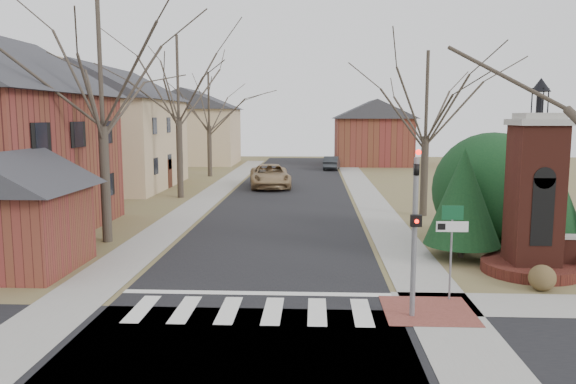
# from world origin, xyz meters

# --- Properties ---
(ground) EXTENTS (120.00, 120.00, 0.00)m
(ground) POSITION_xyz_m (0.00, 0.00, 0.00)
(ground) COLOR olive
(ground) RESTS_ON ground
(main_street) EXTENTS (8.00, 70.00, 0.01)m
(main_street) POSITION_xyz_m (0.00, 22.00, 0.01)
(main_street) COLOR black
(main_street) RESTS_ON ground
(cross_street) EXTENTS (120.00, 8.00, 0.01)m
(cross_street) POSITION_xyz_m (0.00, -3.00, 0.01)
(cross_street) COLOR black
(cross_street) RESTS_ON ground
(crosswalk_zone) EXTENTS (8.00, 2.20, 0.02)m
(crosswalk_zone) POSITION_xyz_m (0.00, 0.80, 0.01)
(crosswalk_zone) COLOR silver
(crosswalk_zone) RESTS_ON ground
(stop_bar) EXTENTS (8.00, 0.35, 0.02)m
(stop_bar) POSITION_xyz_m (0.00, 2.30, 0.01)
(stop_bar) COLOR silver
(stop_bar) RESTS_ON ground
(sidewalk_right_main) EXTENTS (2.00, 60.00, 0.02)m
(sidewalk_right_main) POSITION_xyz_m (5.20, 22.00, 0.01)
(sidewalk_right_main) COLOR gray
(sidewalk_right_main) RESTS_ON ground
(sidewalk_left) EXTENTS (2.00, 60.00, 0.02)m
(sidewalk_left) POSITION_xyz_m (-5.20, 22.00, 0.01)
(sidewalk_left) COLOR gray
(sidewalk_left) RESTS_ON ground
(curb_apron) EXTENTS (2.40, 2.40, 0.02)m
(curb_apron) POSITION_xyz_m (4.80, 1.00, 0.01)
(curb_apron) COLOR brown
(curb_apron) RESTS_ON ground
(traffic_signal_pole) EXTENTS (0.28, 0.41, 4.50)m
(traffic_signal_pole) POSITION_xyz_m (4.30, 0.57, 2.59)
(traffic_signal_pole) COLOR slate
(traffic_signal_pole) RESTS_ON ground
(sign_post) EXTENTS (0.90, 0.07, 2.75)m
(sign_post) POSITION_xyz_m (5.59, 1.99, 1.95)
(sign_post) COLOR slate
(sign_post) RESTS_ON ground
(brick_gate_monument) EXTENTS (3.20, 3.20, 6.47)m
(brick_gate_monument) POSITION_xyz_m (9.00, 4.99, 2.17)
(brick_gate_monument) COLOR #502017
(brick_gate_monument) RESTS_ON ground
(house_stucco_left) EXTENTS (9.80, 12.80, 9.28)m
(house_stucco_left) POSITION_xyz_m (-13.50, 27.00, 4.59)
(house_stucco_left) COLOR tan
(house_stucco_left) RESTS_ON ground
(garage_left) EXTENTS (4.80, 4.80, 4.29)m
(garage_left) POSITION_xyz_m (-8.52, 4.49, 2.24)
(garage_left) COLOR maroon
(garage_left) RESTS_ON ground
(house_distant_left) EXTENTS (10.80, 8.80, 8.53)m
(house_distant_left) POSITION_xyz_m (-12.01, 48.00, 4.25)
(house_distant_left) COLOR tan
(house_distant_left) RESTS_ON ground
(house_distant_right) EXTENTS (8.80, 8.80, 7.30)m
(house_distant_right) POSITION_xyz_m (7.99, 47.99, 3.65)
(house_distant_right) COLOR maroon
(house_distant_right) RESTS_ON ground
(evergreen_near) EXTENTS (2.80, 2.80, 4.10)m
(evergreen_near) POSITION_xyz_m (7.20, 7.00, 2.30)
(evergreen_near) COLOR #473D33
(evergreen_near) RESTS_ON ground
(evergreen_mid) EXTENTS (3.40, 3.40, 4.70)m
(evergreen_mid) POSITION_xyz_m (10.50, 8.20, 2.60)
(evergreen_mid) COLOR #473D33
(evergreen_mid) RESTS_ON ground
(evergreen_mass) EXTENTS (4.80, 4.80, 4.80)m
(evergreen_mass) POSITION_xyz_m (9.00, 9.50, 2.40)
(evergreen_mass) COLOR black
(evergreen_mass) RESTS_ON ground
(bare_tree_0) EXTENTS (8.05, 8.05, 11.15)m
(bare_tree_0) POSITION_xyz_m (-7.00, 9.00, 7.70)
(bare_tree_0) COLOR #473D33
(bare_tree_0) RESTS_ON ground
(bare_tree_1) EXTENTS (8.40, 8.40, 11.64)m
(bare_tree_1) POSITION_xyz_m (-7.00, 22.00, 8.03)
(bare_tree_1) COLOR #473D33
(bare_tree_1) RESTS_ON ground
(bare_tree_2) EXTENTS (7.35, 7.35, 10.19)m
(bare_tree_2) POSITION_xyz_m (-7.50, 35.00, 7.03)
(bare_tree_2) COLOR #473D33
(bare_tree_2) RESTS_ON ground
(bare_tree_3) EXTENTS (7.00, 7.00, 9.70)m
(bare_tree_3) POSITION_xyz_m (7.50, 16.00, 6.69)
(bare_tree_3) COLOR #473D33
(bare_tree_3) RESTS_ON ground
(pickup_truck) EXTENTS (3.59, 6.45, 1.71)m
(pickup_truck) POSITION_xyz_m (-1.60, 27.40, 0.85)
(pickup_truck) COLOR #9E7F56
(pickup_truck) RESTS_ON ground
(distant_car) EXTENTS (1.85, 4.16, 1.33)m
(distant_car) POSITION_xyz_m (3.40, 41.84, 0.66)
(distant_car) COLOR #2C3033
(distant_car) RESTS_ON ground
(dry_shrub_left) EXTENTS (0.80, 0.80, 0.80)m
(dry_shrub_left) POSITION_xyz_m (8.60, 3.00, 0.40)
(dry_shrub_left) COLOR brown
(dry_shrub_left) RESTS_ON ground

